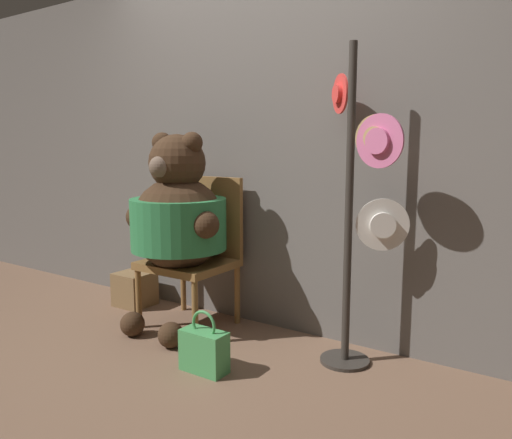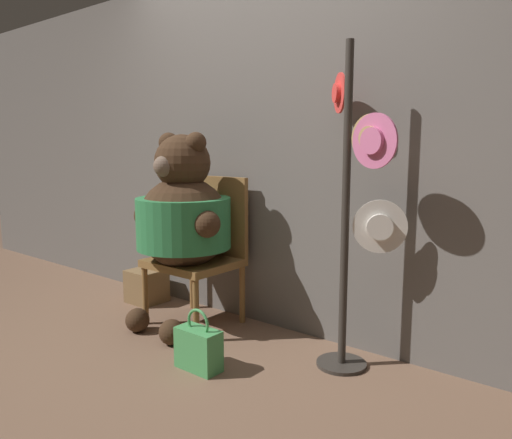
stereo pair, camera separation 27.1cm
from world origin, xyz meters
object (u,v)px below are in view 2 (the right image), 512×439
Objects in this scene: teddy_bear at (183,217)px; chair at (203,246)px; handbag_on_ground at (198,348)px; hat_display_rack at (358,202)px.

chair is at bearing 88.24° from teddy_bear.
teddy_bear is at bearing -91.76° from chair.
hat_display_rack is at bearing 40.32° from handbag_on_ground.
hat_display_rack reaches higher than teddy_bear.
chair is 0.29m from teddy_bear.
handbag_on_ground is (0.54, -0.58, -0.41)m from chair.
handbag_on_ground is at bearing -36.52° from teddy_bear.
teddy_bear is (-0.01, -0.18, 0.23)m from chair.
teddy_bear is at bearing -172.83° from hat_display_rack.
hat_display_rack is 1.18m from handbag_on_ground.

